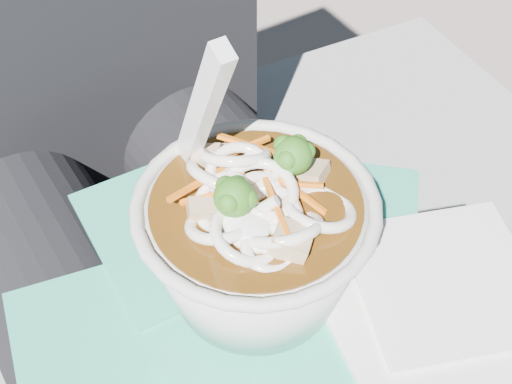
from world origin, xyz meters
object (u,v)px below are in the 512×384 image
lap (229,354)px  plastic_bag (270,323)px  udon_bowl (256,236)px  person_body (172,255)px

lap → plastic_bag: size_ratio=1.37×
plastic_bag → lap: bearing=112.4°
lap → udon_bowl: 0.14m
person_body → plastic_bag: person_body is taller
person_body → udon_bowl: 0.15m
udon_bowl → person_body: bearing=101.0°
plastic_bag → udon_bowl: udon_bowl is taller
plastic_bag → person_body: bearing=96.4°
person_body → udon_bowl: (0.02, -0.10, 0.12)m
lap → udon_bowl: bearing=-21.9°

